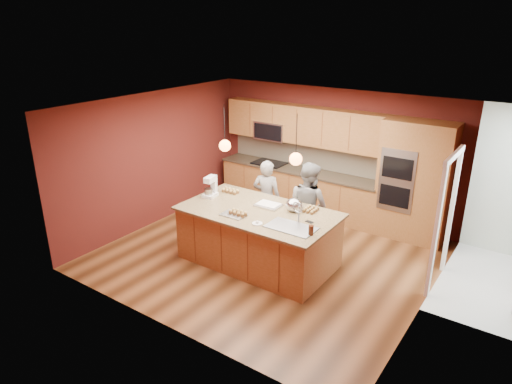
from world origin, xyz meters
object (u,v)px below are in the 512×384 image
Objects in this scene: island at (259,236)px; person_right at (308,206)px; person_left at (267,198)px; mixing_bowl at (294,205)px; stand_mixer at (210,188)px.

person_right is at bearing 67.83° from island.
person_left is (-0.50, 1.00, 0.27)m from island.
island is at bearing 102.92° from person_left.
person_right is at bearing 96.93° from mixing_bowl.
island is 6.89× the size of stand_mixer.
person_right is 5.90× the size of mixing_bowl.
stand_mixer is at bearing 177.51° from island.
person_left is 1.24m from mixing_bowl.
stand_mixer is 1.61m from mixing_bowl.
mixing_bowl is at bearing 34.06° from island.
person_right is (0.41, 1.00, 0.32)m from island.
person_right is at bearing 24.12° from stand_mixer.
stand_mixer is at bearing 47.15° from person_right.
mixing_bowl is at bearing 132.17° from person_left.
person_left is 3.98× the size of stand_mixer.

